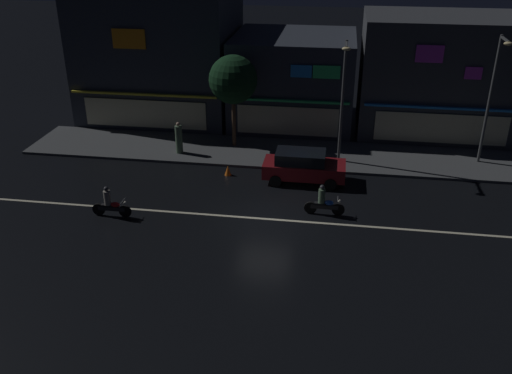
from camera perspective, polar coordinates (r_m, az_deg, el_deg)
name	(u,v)px	position (r m, az deg, el deg)	size (l,w,h in m)	color
ground_plane	(265,219)	(25.69, 0.89, -3.33)	(140.00, 140.00, 0.00)	black
lane_divider_stripe	(265,219)	(25.68, 0.89, -3.31)	(29.12, 0.16, 0.01)	beige
sidewalk_far	(283,153)	(32.77, 2.81, 3.52)	(30.66, 4.60, 0.14)	#424447
storefront_left_block	(438,75)	(37.44, 18.32, 10.93)	(9.67, 6.93, 7.35)	#383A3F
storefront_center_block	(161,51)	(39.42, -9.80, 13.70)	(10.04, 8.44, 8.90)	#2D333D
storefront_right_block	(294,79)	(37.62, 3.92, 11.05)	(7.86, 7.75, 5.85)	#2D333D
streetlamp_west	(343,93)	(30.35, 8.99, 9.59)	(0.44, 1.64, 6.80)	#47494C
streetlamp_mid	(492,91)	(32.39, 23.26, 9.12)	(0.44, 1.64, 7.08)	#47494C
pedestrian_on_sidewalk	(179,139)	(32.64, -7.98, 4.96)	(0.41, 0.41, 1.88)	#4C664C
street_tree	(233,80)	(32.52, -2.39, 11.02)	(2.84, 2.84, 5.49)	#473323
parked_car_near_kerb	(303,166)	(29.13, 4.90, 2.19)	(4.30, 1.98, 1.67)	maroon
motorcycle_lead	(324,202)	(25.99, 7.00, -1.57)	(1.90, 0.60, 1.52)	black
motorcycle_opposite_lane	(110,204)	(26.53, -14.87, -1.71)	(1.90, 0.60, 1.52)	black
traffic_cone	(228,170)	(29.98, -2.93, 1.72)	(0.36, 0.36, 0.55)	orange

